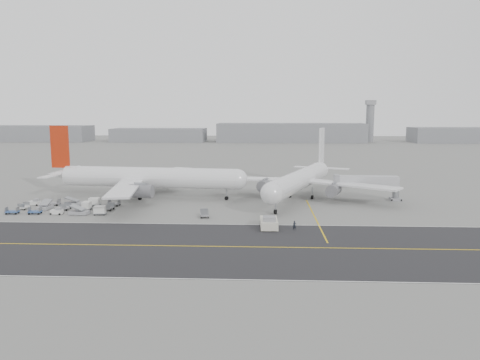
{
  "coord_description": "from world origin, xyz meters",
  "views": [
    {
      "loc": [
        18.29,
        -95.21,
        22.93
      ],
      "look_at": [
        13.3,
        12.0,
        7.13
      ],
      "focal_mm": 35.0,
      "sensor_mm": 36.0,
      "label": 1
    }
  ],
  "objects_px": {
    "pushback_tug": "(269,223)",
    "ground_crew_a": "(295,226)",
    "control_tower": "(370,120)",
    "airliner_b": "(301,179)",
    "airliner_a": "(145,177)",
    "jet_bridge": "(367,183)"
  },
  "relations": [
    {
      "from": "ground_crew_a",
      "to": "pushback_tug",
      "type": "bearing_deg",
      "value": 153.6
    },
    {
      "from": "control_tower",
      "to": "airliner_b",
      "type": "distance_m",
      "value": 248.29
    },
    {
      "from": "airliner_b",
      "to": "ground_crew_a",
      "type": "relative_size",
      "value": 26.73
    },
    {
      "from": "jet_bridge",
      "to": "ground_crew_a",
      "type": "xyz_separation_m",
      "value": [
        -20.99,
        -32.39,
        -3.63
      ]
    },
    {
      "from": "airliner_b",
      "to": "pushback_tug",
      "type": "height_order",
      "value": "airliner_b"
    },
    {
      "from": "airliner_b",
      "to": "airliner_a",
      "type": "bearing_deg",
      "value": -158.36
    },
    {
      "from": "airliner_a",
      "to": "airliner_b",
      "type": "xyz_separation_m",
      "value": [
        41.5,
        0.78,
        -0.35
      ]
    },
    {
      "from": "pushback_tug",
      "to": "ground_crew_a",
      "type": "relative_size",
      "value": 4.97
    },
    {
      "from": "airliner_b",
      "to": "jet_bridge",
      "type": "relative_size",
      "value": 2.85
    },
    {
      "from": "control_tower",
      "to": "jet_bridge",
      "type": "xyz_separation_m",
      "value": [
        -54.24,
        -238.83,
        -11.69
      ]
    },
    {
      "from": "control_tower",
      "to": "airliner_b",
      "type": "bearing_deg",
      "value": -106.7
    },
    {
      "from": "jet_bridge",
      "to": "airliner_b",
      "type": "bearing_deg",
      "value": 178.98
    },
    {
      "from": "pushback_tug",
      "to": "airliner_b",
      "type": "bearing_deg",
      "value": 72.66
    },
    {
      "from": "jet_bridge",
      "to": "pushback_tug",
      "type": "bearing_deg",
      "value": -126.93
    },
    {
      "from": "pushback_tug",
      "to": "ground_crew_a",
      "type": "bearing_deg",
      "value": -19.27
    },
    {
      "from": "jet_bridge",
      "to": "airliner_a",
      "type": "bearing_deg",
      "value": -177.3
    },
    {
      "from": "airliner_b",
      "to": "jet_bridge",
      "type": "distance_m",
      "value": 17.09
    },
    {
      "from": "airliner_a",
      "to": "pushback_tug",
      "type": "height_order",
      "value": "airliner_a"
    },
    {
      "from": "pushback_tug",
      "to": "jet_bridge",
      "type": "distance_m",
      "value": 40.44
    },
    {
      "from": "control_tower",
      "to": "jet_bridge",
      "type": "height_order",
      "value": "control_tower"
    },
    {
      "from": "airliner_a",
      "to": "jet_bridge",
      "type": "height_order",
      "value": "airliner_a"
    },
    {
      "from": "control_tower",
      "to": "ground_crew_a",
      "type": "relative_size",
      "value": 16.83
    }
  ]
}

